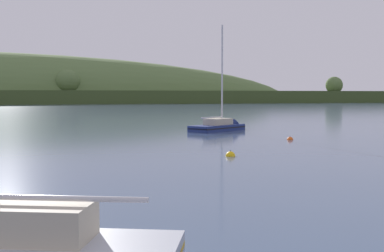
{
  "coord_description": "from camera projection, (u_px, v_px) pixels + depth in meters",
  "views": [
    {
      "loc": [
        -15.16,
        3.61,
        4.08
      ],
      "look_at": [
        1.05,
        40.08,
        1.63
      ],
      "focal_mm": 48.22,
      "sensor_mm": 36.0,
      "label": 1
    }
  ],
  "objects": [
    {
      "name": "sailboat_far_left",
      "position": [
        222.0,
        129.0,
        58.25
      ],
      "size": [
        8.4,
        5.98,
        13.11
      ],
      "rotation": [
        0.0,
        0.0,
        0.46
      ],
      "color": "navy",
      "rests_on": "ground"
    },
    {
      "name": "mooring_buoy_foreground",
      "position": [
        230.0,
        156.0,
        34.01
      ],
      "size": [
        0.64,
        0.64,
        0.72
      ],
      "color": "yellow",
      "rests_on": "ground"
    },
    {
      "name": "mooring_buoy_far_upstream",
      "position": [
        290.0,
        140.0,
        46.24
      ],
      "size": [
        0.55,
        0.55,
        0.63
      ],
      "color": "#EA5B19",
      "rests_on": "ground"
    }
  ]
}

